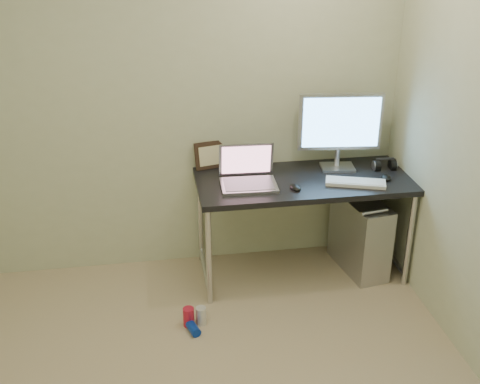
# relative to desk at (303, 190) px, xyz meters

# --- Properties ---
(wall_back) EXTENTS (3.50, 0.02, 2.50)m
(wall_back) POSITION_rel_desk_xyz_m (-1.01, 0.32, 0.58)
(wall_back) COLOR beige
(wall_back) RESTS_ON ground
(desk) EXTENTS (1.47, 0.64, 0.75)m
(desk) POSITION_rel_desk_xyz_m (0.00, 0.00, 0.00)
(desk) COLOR black
(desk) RESTS_ON ground
(tower_computer) EXTENTS (0.32, 0.57, 0.59)m
(tower_computer) POSITION_rel_desk_xyz_m (0.44, -0.01, -0.39)
(tower_computer) COLOR #A3A3A7
(tower_computer) RESTS_ON ground
(cable_a) EXTENTS (0.01, 0.16, 0.69)m
(cable_a) POSITION_rel_desk_xyz_m (0.39, 0.27, -0.27)
(cable_a) COLOR black
(cable_a) RESTS_ON ground
(cable_b) EXTENTS (0.02, 0.11, 0.71)m
(cable_b) POSITION_rel_desk_xyz_m (0.48, 0.25, -0.29)
(cable_b) COLOR black
(cable_b) RESTS_ON ground
(can_red) EXTENTS (0.08, 0.08, 0.13)m
(can_red) POSITION_rel_desk_xyz_m (-0.86, -0.51, -0.60)
(can_red) COLOR #BD1935
(can_red) RESTS_ON ground
(can_white) EXTENTS (0.08, 0.08, 0.12)m
(can_white) POSITION_rel_desk_xyz_m (-0.78, -0.50, -0.60)
(can_white) COLOR silver
(can_white) RESTS_ON ground
(can_blue) EXTENTS (0.09, 0.12, 0.06)m
(can_blue) POSITION_rel_desk_xyz_m (-0.84, -0.59, -0.63)
(can_blue) COLOR #0A2FA9
(can_blue) RESTS_ON ground
(laptop) EXTENTS (0.38, 0.32, 0.26)m
(laptop) POSITION_rel_desk_xyz_m (-0.39, -0.01, 0.14)
(laptop) COLOR silver
(laptop) RESTS_ON desk
(monitor) EXTENTS (0.58, 0.19, 0.55)m
(monitor) POSITION_rel_desk_xyz_m (0.28, 0.15, 0.41)
(monitor) COLOR silver
(monitor) RESTS_ON desk
(keyboard) EXTENTS (0.42, 0.25, 0.02)m
(keyboard) POSITION_rel_desk_xyz_m (0.32, -0.14, 0.10)
(keyboard) COLOR silver
(keyboard) RESTS_ON desk
(mouse_right) EXTENTS (0.09, 0.13, 0.04)m
(mouse_right) POSITION_rel_desk_xyz_m (0.56, -0.09, 0.10)
(mouse_right) COLOR black
(mouse_right) RESTS_ON desk
(mouse_left) EXTENTS (0.08, 0.12, 0.04)m
(mouse_left) POSITION_rel_desk_xyz_m (-0.10, -0.15, 0.10)
(mouse_left) COLOR black
(mouse_left) RESTS_ON desk
(headphones) EXTENTS (0.16, 0.10, 0.11)m
(headphones) POSITION_rel_desk_xyz_m (0.61, 0.08, 0.11)
(headphones) COLOR black
(headphones) RESTS_ON desk
(picture_frame) EXTENTS (0.25, 0.12, 0.20)m
(picture_frame) POSITION_rel_desk_xyz_m (-0.60, 0.30, 0.18)
(picture_frame) COLOR black
(picture_frame) RESTS_ON desk
(webcam) EXTENTS (0.05, 0.04, 0.13)m
(webcam) POSITION_rel_desk_xyz_m (-0.39, 0.27, 0.18)
(webcam) COLOR silver
(webcam) RESTS_ON desk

